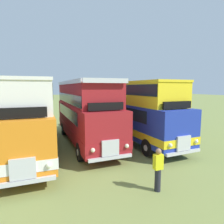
{
  "coord_description": "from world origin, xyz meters",
  "views": [
    {
      "loc": [
        8.23,
        -13.46,
        4.06
      ],
      "look_at": [
        13.53,
        0.58,
        2.14
      ],
      "focal_mm": 30.92,
      "sensor_mm": 36.0,
      "label": 1
    }
  ],
  "objects_px": {
    "bus_ninth_in_row": "(132,108)",
    "marshal_person": "(158,169)",
    "bus_seventh_in_row": "(28,113)",
    "bus_eighth_in_row": "(85,111)"
  },
  "relations": [
    {
      "from": "bus_ninth_in_row",
      "to": "marshal_person",
      "type": "distance_m",
      "value": 8.13
    },
    {
      "from": "bus_seventh_in_row",
      "to": "marshal_person",
      "type": "xyz_separation_m",
      "value": [
        4.91,
        -7.16,
        -1.59
      ]
    },
    {
      "from": "bus_eighth_in_row",
      "to": "bus_seventh_in_row",
      "type": "bearing_deg",
      "value": -172.48
    },
    {
      "from": "bus_seventh_in_row",
      "to": "bus_eighth_in_row",
      "type": "xyz_separation_m",
      "value": [
        3.76,
        0.5,
        -0.12
      ]
    },
    {
      "from": "bus_eighth_in_row",
      "to": "bus_ninth_in_row",
      "type": "relative_size",
      "value": 0.9
    },
    {
      "from": "bus_eighth_in_row",
      "to": "bus_ninth_in_row",
      "type": "height_order",
      "value": "bus_eighth_in_row"
    },
    {
      "from": "bus_eighth_in_row",
      "to": "bus_ninth_in_row",
      "type": "xyz_separation_m",
      "value": [
        3.76,
        -0.12,
        0.12
      ]
    },
    {
      "from": "bus_ninth_in_row",
      "to": "marshal_person",
      "type": "xyz_separation_m",
      "value": [
        -2.62,
        -7.54,
        -1.59
      ]
    },
    {
      "from": "bus_seventh_in_row",
      "to": "bus_ninth_in_row",
      "type": "xyz_separation_m",
      "value": [
        7.52,
        0.38,
        -0.0
      ]
    },
    {
      "from": "bus_eighth_in_row",
      "to": "marshal_person",
      "type": "relative_size",
      "value": 5.84
    }
  ]
}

